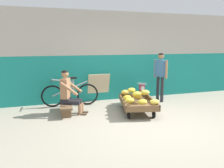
{
  "coord_description": "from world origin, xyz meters",
  "views": [
    {
      "loc": [
        -2.45,
        -4.51,
        1.81
      ],
      "look_at": [
        -0.51,
        1.29,
        0.75
      ],
      "focal_mm": 37.32,
      "sensor_mm": 36.0,
      "label": 1
    }
  ],
  "objects_px": {
    "weighing_scale": "(142,88)",
    "sign_board": "(99,87)",
    "customer_adult": "(161,72)",
    "bicycle_near_left": "(70,94)",
    "banana_cart": "(138,103)",
    "vendor_seated": "(69,92)",
    "plastic_crate": "(142,97)",
    "low_bench": "(66,106)"
  },
  "relations": [
    {
      "from": "sign_board",
      "to": "weighing_scale",
      "type": "bearing_deg",
      "value": -25.32
    },
    {
      "from": "plastic_crate",
      "to": "weighing_scale",
      "type": "height_order",
      "value": "weighing_scale"
    },
    {
      "from": "sign_board",
      "to": "customer_adult",
      "type": "height_order",
      "value": "customer_adult"
    },
    {
      "from": "low_bench",
      "to": "vendor_seated",
      "type": "height_order",
      "value": "vendor_seated"
    },
    {
      "from": "weighing_scale",
      "to": "sign_board",
      "type": "bearing_deg",
      "value": 154.68
    },
    {
      "from": "plastic_crate",
      "to": "bicycle_near_left",
      "type": "relative_size",
      "value": 0.22
    },
    {
      "from": "vendor_seated",
      "to": "bicycle_near_left",
      "type": "bearing_deg",
      "value": 79.54
    },
    {
      "from": "vendor_seated",
      "to": "weighing_scale",
      "type": "xyz_separation_m",
      "value": [
        2.34,
        0.5,
        -0.11
      ]
    },
    {
      "from": "sign_board",
      "to": "vendor_seated",
      "type": "bearing_deg",
      "value": -135.11
    },
    {
      "from": "weighing_scale",
      "to": "sign_board",
      "type": "height_order",
      "value": "sign_board"
    },
    {
      "from": "plastic_crate",
      "to": "sign_board",
      "type": "height_order",
      "value": "sign_board"
    },
    {
      "from": "vendor_seated",
      "to": "plastic_crate",
      "type": "bearing_deg",
      "value": 12.19
    },
    {
      "from": "weighing_scale",
      "to": "banana_cart",
      "type": "bearing_deg",
      "value": -121.29
    },
    {
      "from": "bicycle_near_left",
      "to": "customer_adult",
      "type": "distance_m",
      "value": 2.86
    },
    {
      "from": "banana_cart",
      "to": "bicycle_near_left",
      "type": "distance_m",
      "value": 2.02
    },
    {
      "from": "weighing_scale",
      "to": "plastic_crate",
      "type": "bearing_deg",
      "value": 90.0
    },
    {
      "from": "low_bench",
      "to": "bicycle_near_left",
      "type": "relative_size",
      "value": 0.68
    },
    {
      "from": "sign_board",
      "to": "plastic_crate",
      "type": "bearing_deg",
      "value": -25.28
    },
    {
      "from": "low_bench",
      "to": "bicycle_near_left",
      "type": "distance_m",
      "value": 0.76
    },
    {
      "from": "sign_board",
      "to": "low_bench",
      "type": "bearing_deg",
      "value": -138.12
    },
    {
      "from": "banana_cart",
      "to": "vendor_seated",
      "type": "relative_size",
      "value": 1.4
    },
    {
      "from": "plastic_crate",
      "to": "customer_adult",
      "type": "distance_m",
      "value": 0.99
    },
    {
      "from": "customer_adult",
      "to": "plastic_crate",
      "type": "bearing_deg",
      "value": 167.26
    },
    {
      "from": "plastic_crate",
      "to": "bicycle_near_left",
      "type": "bearing_deg",
      "value": 173.78
    },
    {
      "from": "weighing_scale",
      "to": "bicycle_near_left",
      "type": "xyz_separation_m",
      "value": [
        -2.2,
        0.24,
        -0.1
      ]
    },
    {
      "from": "sign_board",
      "to": "bicycle_near_left",
      "type": "bearing_deg",
      "value": -160.12
    },
    {
      "from": "bicycle_near_left",
      "to": "vendor_seated",
      "type": "bearing_deg",
      "value": -100.46
    },
    {
      "from": "weighing_scale",
      "to": "customer_adult",
      "type": "bearing_deg",
      "value": -12.63
    },
    {
      "from": "low_bench",
      "to": "customer_adult",
      "type": "height_order",
      "value": "customer_adult"
    },
    {
      "from": "banana_cart",
      "to": "sign_board",
      "type": "relative_size",
      "value": 1.83
    },
    {
      "from": "low_bench",
      "to": "sign_board",
      "type": "bearing_deg",
      "value": 41.88
    },
    {
      "from": "low_bench",
      "to": "weighing_scale",
      "type": "bearing_deg",
      "value": 10.91
    },
    {
      "from": "plastic_crate",
      "to": "customer_adult",
      "type": "bearing_deg",
      "value": -12.74
    },
    {
      "from": "banana_cart",
      "to": "vendor_seated",
      "type": "xyz_separation_m",
      "value": [
        -1.75,
        0.46,
        0.33
      ]
    },
    {
      "from": "customer_adult",
      "to": "bicycle_near_left",
      "type": "bearing_deg",
      "value": 172.42
    },
    {
      "from": "low_bench",
      "to": "vendor_seated",
      "type": "distance_m",
      "value": 0.38
    },
    {
      "from": "low_bench",
      "to": "sign_board",
      "type": "relative_size",
      "value": 1.29
    },
    {
      "from": "low_bench",
      "to": "vendor_seated",
      "type": "bearing_deg",
      "value": -25.59
    },
    {
      "from": "banana_cart",
      "to": "plastic_crate",
      "type": "bearing_deg",
      "value": 58.74
    },
    {
      "from": "low_bench",
      "to": "banana_cart",
      "type": "bearing_deg",
      "value": -15.37
    },
    {
      "from": "banana_cart",
      "to": "sign_board",
      "type": "distance_m",
      "value": 1.7
    },
    {
      "from": "banana_cart",
      "to": "weighing_scale",
      "type": "xyz_separation_m",
      "value": [
        0.59,
        0.97,
        0.21
      ]
    }
  ]
}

